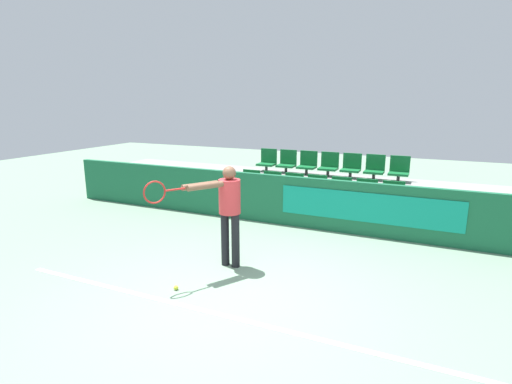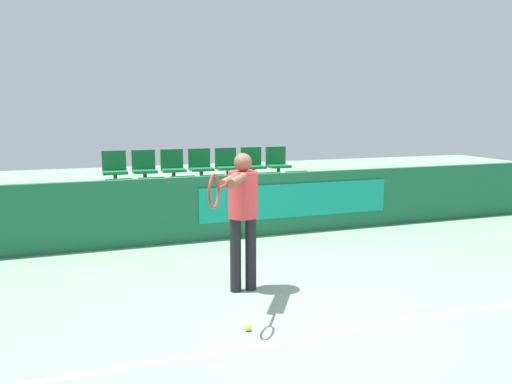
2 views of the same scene
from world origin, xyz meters
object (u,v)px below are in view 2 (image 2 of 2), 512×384
at_px(tennis_ball, 248,328).
at_px(stadium_chair_11, 227,164).
at_px(stadium_chair_1, 153,196).
at_px(stadium_chair_2, 184,194).
at_px(stadium_chair_7, 115,168).
at_px(stadium_chair_13, 277,162).
at_px(stadium_chair_9, 173,166).
at_px(stadium_chair_0, 120,198).
at_px(stadium_chair_3, 214,193).
at_px(stadium_chair_6, 298,188).
at_px(stadium_chair_4, 244,191).
at_px(stadium_chair_10, 200,165).
at_px(stadium_chair_12, 253,163).
at_px(tennis_player, 242,207).
at_px(stadium_chair_8, 144,167).
at_px(stadium_chair_5, 271,189).

bearing_deg(tennis_ball, stadium_chair_11, 75.92).
bearing_deg(stadium_chair_1, stadium_chair_2, 0.00).
relative_size(stadium_chair_1, stadium_chair_11, 1.00).
distance_m(stadium_chair_1, stadium_chair_7, 1.26).
bearing_deg(stadium_chair_13, stadium_chair_9, 180.00).
relative_size(stadium_chair_0, stadium_chair_3, 1.00).
bearing_deg(stadium_chair_6, stadium_chair_7, 161.76).
height_order(stadium_chair_4, stadium_chair_10, stadium_chair_10).
relative_size(stadium_chair_1, stadium_chair_10, 1.00).
bearing_deg(stadium_chair_1, tennis_ball, -85.90).
bearing_deg(stadium_chair_13, stadium_chair_4, -135.33).
height_order(stadium_chair_11, tennis_ball, stadium_chair_11).
bearing_deg(stadium_chair_2, stadium_chair_12, 33.39).
xyz_separation_m(stadium_chair_0, stadium_chair_13, (3.25, 1.07, 0.39)).
bearing_deg(stadium_chair_3, stadium_chair_9, 116.83).
distance_m(stadium_chair_11, stadium_chair_12, 0.54).
bearing_deg(stadium_chair_3, stadium_chair_2, 180.00).
xyz_separation_m(stadium_chair_10, tennis_player, (-0.52, -4.27, -0.03)).
bearing_deg(stadium_chair_13, tennis_ball, -114.52).
distance_m(stadium_chair_12, stadium_chair_13, 0.54).
distance_m(stadium_chair_0, stadium_chair_1, 0.54).
distance_m(stadium_chair_0, stadium_chair_12, 2.94).
bearing_deg(stadium_chair_13, stadium_chair_7, 180.00).
bearing_deg(stadium_chair_13, tennis_player, -116.62).
distance_m(stadium_chair_0, stadium_chair_4, 2.17).
height_order(stadium_chair_12, tennis_ball, stadium_chair_12).
relative_size(stadium_chair_1, stadium_chair_3, 1.00).
bearing_deg(stadium_chair_12, stadium_chair_2, -146.61).
bearing_deg(stadium_chair_7, stadium_chair_8, 0.00).
xyz_separation_m(stadium_chair_11, stadium_chair_13, (1.08, 0.00, 0.00)).
height_order(stadium_chair_7, stadium_chair_11, same).
height_order(stadium_chair_1, stadium_chair_9, stadium_chair_9).
bearing_deg(stadium_chair_5, tennis_player, -116.54).
bearing_deg(stadium_chair_7, stadium_chair_12, 0.00).
bearing_deg(stadium_chair_4, stadium_chair_11, 90.00).
relative_size(stadium_chair_0, stadium_chair_13, 1.00).
relative_size(stadium_chair_13, tennis_player, 0.35).
distance_m(stadium_chair_4, tennis_player, 3.39).
xyz_separation_m(stadium_chair_4, tennis_ball, (-1.32, -4.21, -0.62)).
relative_size(stadium_chair_0, tennis_ball, 8.69).
height_order(stadium_chair_3, tennis_player, tennis_player).
distance_m(stadium_chair_5, stadium_chair_6, 0.54).
height_order(stadium_chair_0, stadium_chair_13, stadium_chair_13).
xyz_separation_m(stadium_chair_9, tennis_ball, (-0.24, -5.28, -1.01)).
distance_m(stadium_chair_13, tennis_ball, 5.89).
relative_size(stadium_chair_1, stadium_chair_5, 1.00).
xyz_separation_m(stadium_chair_9, tennis_player, (0.03, -4.27, -0.03)).
relative_size(stadium_chair_7, tennis_ball, 8.69).
height_order(stadium_chair_5, stadium_chair_12, stadium_chair_12).
xyz_separation_m(stadium_chair_13, tennis_ball, (-2.41, -5.28, -1.01)).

